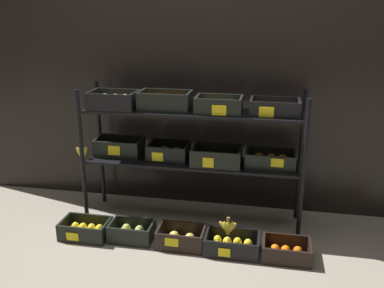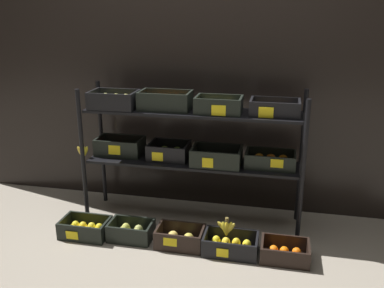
{
  "view_description": "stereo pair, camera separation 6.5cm",
  "coord_description": "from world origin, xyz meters",
  "px_view_note": "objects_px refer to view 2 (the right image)",
  "views": [
    {
      "loc": [
        0.57,
        -2.95,
        1.6
      ],
      "look_at": [
        0.0,
        0.0,
        0.62
      ],
      "focal_mm": 39.75,
      "sensor_mm": 36.0,
      "label": 1
    },
    {
      "loc": [
        0.63,
        -2.94,
        1.6
      ],
      "look_at": [
        0.0,
        0.0,
        0.62
      ],
      "focal_mm": 39.75,
      "sensor_mm": 36.0,
      "label": 2
    }
  ],
  "objects_px": {
    "crate_ground_lemon": "(85,229)",
    "crate_ground_right_lemon": "(231,246)",
    "crate_ground_pear": "(131,232)",
    "crate_ground_tangerine": "(285,253)",
    "banana_bunch_loose": "(227,228)",
    "crate_ground_apple_gold": "(180,239)",
    "display_rack": "(189,135)"
  },
  "relations": [
    {
      "from": "crate_ground_lemon",
      "to": "crate_ground_right_lemon",
      "type": "distance_m",
      "value": 1.06
    },
    {
      "from": "crate_ground_lemon",
      "to": "crate_ground_pear",
      "type": "distance_m",
      "value": 0.34
    },
    {
      "from": "crate_ground_tangerine",
      "to": "banana_bunch_loose",
      "type": "bearing_deg",
      "value": 179.75
    },
    {
      "from": "crate_ground_pear",
      "to": "banana_bunch_loose",
      "type": "xyz_separation_m",
      "value": [
        0.69,
        -0.03,
        0.13
      ]
    },
    {
      "from": "crate_ground_lemon",
      "to": "crate_ground_right_lemon",
      "type": "xyz_separation_m",
      "value": [
        1.06,
        0.0,
        -0.0
      ]
    },
    {
      "from": "crate_ground_lemon",
      "to": "banana_bunch_loose",
      "type": "height_order",
      "value": "banana_bunch_loose"
    },
    {
      "from": "banana_bunch_loose",
      "to": "crate_ground_apple_gold",
      "type": "bearing_deg",
      "value": 176.81
    },
    {
      "from": "display_rack",
      "to": "crate_ground_apple_gold",
      "type": "height_order",
      "value": "display_rack"
    },
    {
      "from": "crate_ground_apple_gold",
      "to": "crate_ground_right_lemon",
      "type": "xyz_separation_m",
      "value": [
        0.36,
        -0.01,
        -0.0
      ]
    },
    {
      "from": "crate_ground_apple_gold",
      "to": "banana_bunch_loose",
      "type": "bearing_deg",
      "value": -3.19
    },
    {
      "from": "display_rack",
      "to": "crate_ground_tangerine",
      "type": "height_order",
      "value": "display_rack"
    },
    {
      "from": "crate_ground_apple_gold",
      "to": "crate_ground_pear",
      "type": "bearing_deg",
      "value": 178.47
    },
    {
      "from": "display_rack",
      "to": "banana_bunch_loose",
      "type": "distance_m",
      "value": 0.74
    },
    {
      "from": "crate_ground_apple_gold",
      "to": "crate_ground_right_lemon",
      "type": "distance_m",
      "value": 0.36
    },
    {
      "from": "crate_ground_right_lemon",
      "to": "crate_ground_pear",
      "type": "bearing_deg",
      "value": 178.13
    },
    {
      "from": "crate_ground_lemon",
      "to": "crate_ground_tangerine",
      "type": "xyz_separation_m",
      "value": [
        1.43,
        -0.01,
        -0.01
      ]
    },
    {
      "from": "display_rack",
      "to": "crate_ground_lemon",
      "type": "distance_m",
      "value": 1.03
    },
    {
      "from": "crate_ground_pear",
      "to": "banana_bunch_loose",
      "type": "distance_m",
      "value": 0.7
    },
    {
      "from": "crate_ground_lemon",
      "to": "display_rack",
      "type": "bearing_deg",
      "value": 30.46
    },
    {
      "from": "crate_ground_apple_gold",
      "to": "crate_ground_right_lemon",
      "type": "relative_size",
      "value": 0.9
    },
    {
      "from": "crate_ground_pear",
      "to": "crate_ground_tangerine",
      "type": "bearing_deg",
      "value": -1.57
    },
    {
      "from": "crate_ground_lemon",
      "to": "crate_ground_apple_gold",
      "type": "height_order",
      "value": "crate_ground_apple_gold"
    },
    {
      "from": "crate_ground_lemon",
      "to": "banana_bunch_loose",
      "type": "xyz_separation_m",
      "value": [
        1.03,
        -0.0,
        0.13
      ]
    },
    {
      "from": "crate_ground_lemon",
      "to": "crate_ground_apple_gold",
      "type": "bearing_deg",
      "value": 1.2
    },
    {
      "from": "display_rack",
      "to": "banana_bunch_loose",
      "type": "relative_size",
      "value": 12.16
    },
    {
      "from": "crate_ground_right_lemon",
      "to": "crate_ground_tangerine",
      "type": "relative_size",
      "value": 1.16
    },
    {
      "from": "crate_ground_lemon",
      "to": "banana_bunch_loose",
      "type": "relative_size",
      "value": 2.45
    },
    {
      "from": "display_rack",
      "to": "crate_ground_tangerine",
      "type": "xyz_separation_m",
      "value": [
        0.74,
        -0.41,
        -0.65
      ]
    },
    {
      "from": "crate_ground_right_lemon",
      "to": "crate_ground_tangerine",
      "type": "bearing_deg",
      "value": -0.96
    },
    {
      "from": "display_rack",
      "to": "crate_ground_pear",
      "type": "height_order",
      "value": "display_rack"
    },
    {
      "from": "display_rack",
      "to": "crate_ground_right_lemon",
      "type": "height_order",
      "value": "display_rack"
    },
    {
      "from": "crate_ground_lemon",
      "to": "crate_ground_right_lemon",
      "type": "relative_size",
      "value": 0.94
    }
  ]
}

